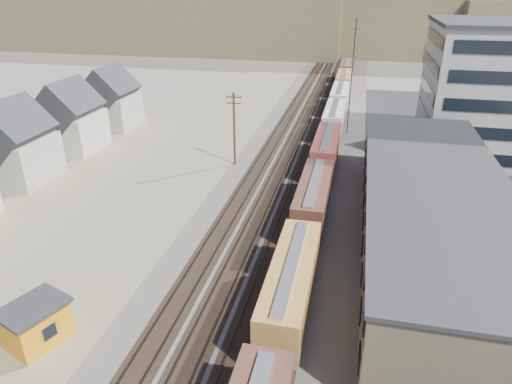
% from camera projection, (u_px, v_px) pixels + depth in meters
% --- Properties ---
extents(ballast_bed, '(18.00, 200.00, 0.06)m').
position_uv_depth(ballast_bed, '(303.00, 150.00, 68.71)').
color(ballast_bed, '#4C4742').
rests_on(ballast_bed, ground).
extents(dirt_yard, '(24.00, 180.00, 0.03)m').
position_uv_depth(dirt_yard, '(152.00, 163.00, 63.89)').
color(dirt_yard, '#71684E').
rests_on(dirt_yard, ground).
extents(asphalt_lot, '(26.00, 120.00, 0.04)m').
position_uv_depth(asphalt_lot, '(481.00, 209.00, 51.04)').
color(asphalt_lot, '#232326').
rests_on(asphalt_lot, ground).
extents(rail_tracks, '(11.40, 200.00, 0.24)m').
position_uv_depth(rail_tracks, '(300.00, 149.00, 68.79)').
color(rail_tracks, black).
rests_on(rail_tracks, ground).
extents(freight_train, '(3.00, 119.74, 4.46)m').
position_uv_depth(freight_train, '(330.00, 132.00, 67.43)').
color(freight_train, black).
rests_on(freight_train, ground).
extents(warehouse, '(12.40, 40.40, 7.25)m').
position_uv_depth(warehouse, '(431.00, 214.00, 42.08)').
color(warehouse, tan).
rests_on(warehouse, ground).
extents(office_tower, '(22.60, 18.60, 18.45)m').
position_uv_depth(office_tower, '(510.00, 91.00, 63.58)').
color(office_tower, '#9E998E').
rests_on(office_tower, ground).
extents(utility_pole_north, '(2.20, 0.32, 10.00)m').
position_uv_depth(utility_pole_north, '(234.00, 128.00, 61.12)').
color(utility_pole_north, '#382619').
rests_on(utility_pole_north, ground).
extents(radio_mast, '(1.20, 0.16, 18.00)m').
position_uv_depth(radio_mast, '(351.00, 78.00, 72.51)').
color(radio_mast, black).
rests_on(radio_mast, ground).
extents(hills_north, '(265.00, 80.00, 32.00)m').
position_uv_depth(hills_north, '(347.00, 7.00, 166.96)').
color(hills_north, brown).
rests_on(hills_north, ground).
extents(maintenance_shed, '(4.55, 5.13, 3.12)m').
position_uv_depth(maintenance_shed, '(36.00, 323.00, 31.71)').
color(maintenance_shed, orange).
rests_on(maintenance_shed, ground).
extents(parked_car_blue, '(5.19, 5.32, 1.41)m').
position_uv_depth(parked_car_blue, '(496.00, 190.00, 53.99)').
color(parked_car_blue, navy).
rests_on(parked_car_blue, ground).
extents(parked_car_far, '(3.56, 4.98, 1.58)m').
position_uv_depth(parked_car_far, '(510.00, 144.00, 68.79)').
color(parked_car_far, silver).
rests_on(parked_car_far, ground).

